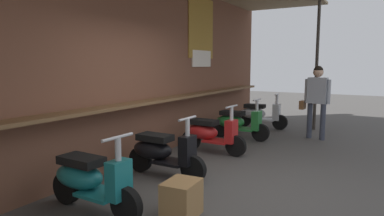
# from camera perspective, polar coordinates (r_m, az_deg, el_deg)

# --- Properties ---
(ground_plane) EXTENTS (34.21, 34.21, 0.00)m
(ground_plane) POSITION_cam_1_polar(r_m,az_deg,el_deg) (4.97, 5.75, -13.09)
(ground_plane) COLOR #474442
(market_stall_facade) EXTENTS (12.22, 2.53, 3.54)m
(market_stall_facade) POSITION_cam_1_polar(r_m,az_deg,el_deg) (5.68, -11.54, 9.60)
(market_stall_facade) COLOR brown
(market_stall_facade) RESTS_ON ground_plane
(scooter_teal) EXTENTS (0.46, 1.40, 0.97)m
(scooter_teal) POSITION_cam_1_polar(r_m,az_deg,el_deg) (4.25, -17.02, -11.45)
(scooter_teal) COLOR #197075
(scooter_teal) RESTS_ON ground_plane
(scooter_black) EXTENTS (0.46, 1.40, 0.97)m
(scooter_black) POSITION_cam_1_polar(r_m,az_deg,el_deg) (5.32, -5.23, -7.33)
(scooter_black) COLOR black
(scooter_black) RESTS_ON ground_plane
(scooter_red) EXTENTS (0.46, 1.40, 0.97)m
(scooter_red) POSITION_cam_1_polar(r_m,az_deg,el_deg) (6.70, 2.90, -4.25)
(scooter_red) COLOR red
(scooter_red) RESTS_ON ground_plane
(scooter_green) EXTENTS (0.46, 1.40, 0.97)m
(scooter_green) POSITION_cam_1_polar(r_m,az_deg,el_deg) (7.98, 7.59, -2.42)
(scooter_green) COLOR #237533
(scooter_green) RESTS_ON ground_plane
(scooter_silver) EXTENTS (0.48, 1.40, 0.97)m
(scooter_silver) POSITION_cam_1_polar(r_m,az_deg,el_deg) (9.45, 11.23, -0.99)
(scooter_silver) COLOR #B2B5BA
(scooter_silver) RESTS_ON ground_plane
(shopper_with_handbag) EXTENTS (0.27, 0.67, 1.71)m
(shopper_with_handbag) POSITION_cam_1_polar(r_m,az_deg,el_deg) (8.33, 20.31, 2.15)
(shopper_with_handbag) COLOR #383D4C
(shopper_with_handbag) RESTS_ON ground_plane
(merchandise_crate) EXTENTS (0.46, 0.38, 0.42)m
(merchandise_crate) POSITION_cam_1_polar(r_m,az_deg,el_deg) (3.99, -1.77, -15.11)
(merchandise_crate) COLOR olive
(merchandise_crate) RESTS_ON ground_plane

